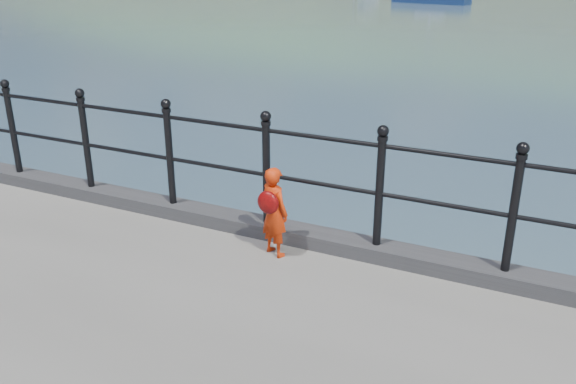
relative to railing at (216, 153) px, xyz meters
The scene contains 4 objects.
ground 1.83m from the railing, 90.00° to the left, with size 600.00×600.00×0.00m, color #2D4251.
kerb 0.75m from the railing, 140.53° to the right, with size 60.00×0.30×0.15m, color #28282B.
railing is the anchor object (origin of this frame).
child 1.01m from the railing, 22.79° to the right, with size 0.39×0.35×0.91m.
Camera 1 is at (3.32, -5.32, 3.82)m, focal length 38.00 mm.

